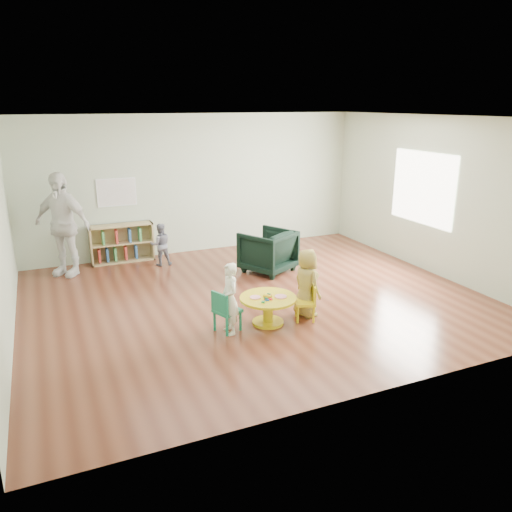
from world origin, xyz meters
The scene contains 11 objects.
room centered at (0.01, 0.00, 1.89)m, with size 7.10×7.00×2.80m.
activity_table centered at (-0.20, -0.93, 0.28)m, with size 0.80×0.80×0.44m.
kid_chair_left centered at (-0.85, -0.93, 0.31)m, with size 0.41×0.41×0.58m.
kid_chair_right centered at (0.38, -1.04, 0.28)m, with size 0.37×0.37×0.53m.
bookshelf centered at (-1.61, 2.86, 0.37)m, with size 1.20×0.30×0.75m.
alphabet_poster centered at (-1.60, 2.98, 1.35)m, with size 0.74×0.01×0.54m.
armchair centered at (0.76, 1.15, 0.39)m, with size 0.83×0.86×0.78m, color black.
child_left centered at (-0.80, -0.99, 0.49)m, with size 0.36×0.24×0.99m, color white.
child_right centered at (0.42, -0.90, 0.51)m, with size 0.50×0.32×1.01m, color yellow.
toddler centered at (-0.96, 2.30, 0.41)m, with size 0.40×0.31×0.82m, color #181D3C.
adult_caretaker centered at (-2.66, 2.47, 0.93)m, with size 1.09×0.46×1.86m, color white.
Camera 1 is at (-2.95, -6.80, 3.00)m, focal length 35.00 mm.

